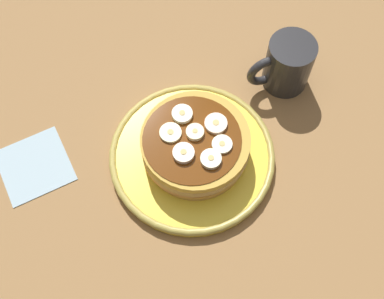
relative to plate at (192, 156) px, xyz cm
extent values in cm
cube|color=olive|center=(0.00, 0.00, -2.63)|extent=(140.00, 140.00, 3.00)
cylinder|color=yellow|center=(0.00, 0.00, -0.26)|extent=(26.85, 26.85, 1.74)
torus|color=#A49342|center=(0.00, 0.00, 0.35)|extent=(27.27, 27.27, 1.22)
cylinder|color=gold|center=(-0.59, 0.25, 1.30)|extent=(16.50, 16.50, 1.37)
cylinder|color=tan|center=(0.37, 0.31, 2.67)|extent=(16.07, 16.07, 1.37)
cylinder|color=tan|center=(-0.59, -0.43, 4.04)|extent=(17.28, 17.28, 1.37)
cylinder|color=gold|center=(-0.55, 0.46, 5.42)|extent=(17.18, 17.18, 1.37)
cylinder|color=#592B0A|center=(0.00, 0.00, 6.18)|extent=(15.36, 15.36, 0.16)
cylinder|color=#F6F0BB|center=(-0.77, -0.78, 6.55)|extent=(2.82, 2.82, 0.89)
cylinder|color=tan|center=(-0.77, -0.78, 7.03)|extent=(0.79, 0.79, 0.08)
cylinder|color=#F0F2BE|center=(2.78, -2.04, 6.41)|extent=(3.44, 3.44, 0.62)
cylinder|color=tan|center=(2.78, -2.04, 6.77)|extent=(0.96, 0.96, 0.08)
cylinder|color=#FEE1C1|center=(-4.34, -1.10, 6.50)|extent=(3.57, 3.57, 0.79)
cylinder|color=tan|center=(-4.34, -1.10, 6.93)|extent=(1.00, 1.00, 0.08)
cylinder|color=#F5E2C6|center=(2.08, 1.99, 6.59)|extent=(3.34, 3.34, 0.98)
cylinder|color=tan|center=(2.08, 1.99, 7.12)|extent=(0.94, 0.94, 0.08)
cylinder|color=#EFE7C2|center=(-3.94, 2.53, 6.42)|extent=(3.17, 3.17, 0.63)
cylinder|color=tan|center=(-3.94, 2.53, 6.77)|extent=(0.89, 0.89, 0.08)
cylinder|color=#EBE6C3|center=(-0.13, -4.49, 6.52)|extent=(3.30, 3.30, 0.83)
cylinder|color=tan|center=(-0.13, -4.49, 6.97)|extent=(0.92, 0.92, 0.08)
cylinder|color=#EEE7C4|center=(-1.45, 4.30, 6.56)|extent=(3.23, 3.23, 0.91)
cylinder|color=tan|center=(-1.45, 4.30, 7.05)|extent=(0.90, 0.90, 0.08)
cylinder|color=#262628|center=(-20.92, -9.08, 3.77)|extent=(8.07, 8.07, 9.79)
cylinder|color=black|center=(-20.92, -9.08, 7.68)|extent=(6.86, 6.86, 0.59)
torus|color=#262628|center=(-16.68, -9.08, 3.77)|extent=(6.93, 1.45, 6.93)
cube|color=#99B2BF|center=(24.93, -7.70, -0.98)|extent=(12.25, 12.25, 0.30)
camera|label=1|loc=(11.68, 32.13, 73.99)|focal=46.34mm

